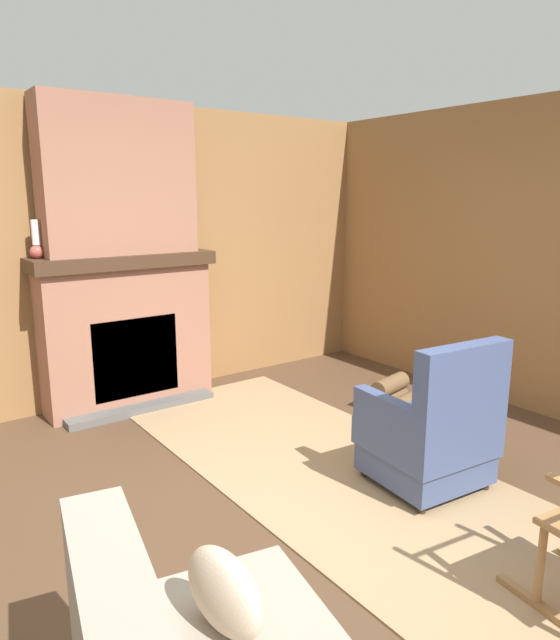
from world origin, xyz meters
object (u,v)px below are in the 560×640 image
firewood_stack (390,396)px  storage_case (146,244)px  armchair (432,434)px  oil_lamp_vase (36,245)px

firewood_stack → storage_case: storage_case is taller
armchair → firewood_stack: 1.40m
storage_case → firewood_stack: bearing=46.3°
firewood_stack → storage_case: bearing=-133.7°
firewood_stack → oil_lamp_vase: size_ratio=1.76×
armchair → storage_case: (-2.58, -0.72, 1.04)m
armchair → storage_case: storage_case is taller
armchair → oil_lamp_vase: oil_lamp_vase is taller
armchair → firewood_stack: (-1.10, 0.82, -0.25)m
oil_lamp_vase → storage_case: oil_lamp_vase is taller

